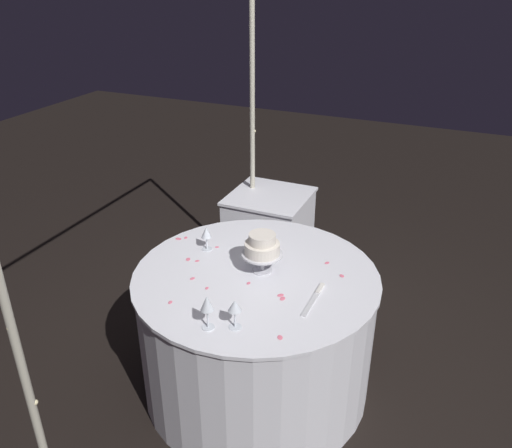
# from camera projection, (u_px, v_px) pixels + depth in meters

# --- Properties ---
(ground_plane) EXTENTS (12.00, 12.00, 0.00)m
(ground_plane) POSITION_uv_depth(u_px,v_px,m) (256.00, 382.00, 3.15)
(ground_plane) COLOR black
(decorative_arch) EXTENTS (2.27, 0.06, 2.30)m
(decorative_arch) POSITION_uv_depth(u_px,v_px,m) (164.00, 127.00, 2.65)
(decorative_arch) COLOR #B7B29E
(decorative_arch) RESTS_ON ground
(main_table) EXTENTS (1.33, 1.33, 0.77)m
(main_table) POSITION_uv_depth(u_px,v_px,m) (256.00, 331.00, 2.97)
(main_table) COLOR white
(main_table) RESTS_ON ground
(side_table) EXTENTS (0.56, 0.56, 0.76)m
(side_table) POSITION_uv_depth(u_px,v_px,m) (269.00, 241.00, 3.94)
(side_table) COLOR white
(side_table) RESTS_ON ground
(tiered_cake) EXTENTS (0.22, 0.22, 0.22)m
(tiered_cake) POSITION_uv_depth(u_px,v_px,m) (262.00, 247.00, 2.77)
(tiered_cake) COLOR silver
(tiered_cake) RESTS_ON main_table
(wine_glass_0) EXTENTS (0.06, 0.06, 0.15)m
(wine_glass_0) POSITION_uv_depth(u_px,v_px,m) (235.00, 307.00, 2.35)
(wine_glass_0) COLOR silver
(wine_glass_0) RESTS_ON main_table
(wine_glass_1) EXTENTS (0.06, 0.06, 0.15)m
(wine_glass_1) POSITION_uv_depth(u_px,v_px,m) (206.00, 233.00, 2.99)
(wine_glass_1) COLOR silver
(wine_glass_1) RESTS_ON main_table
(wine_glass_2) EXTENTS (0.06, 0.06, 0.17)m
(wine_glass_2) POSITION_uv_depth(u_px,v_px,m) (207.00, 305.00, 2.34)
(wine_glass_2) COLOR silver
(wine_glass_2) RESTS_ON main_table
(cake_knife) EXTENTS (0.30, 0.03, 0.01)m
(cake_knife) POSITION_uv_depth(u_px,v_px,m) (315.00, 297.00, 2.60)
(cake_knife) COLOR silver
(cake_knife) RESTS_ON main_table
(rose_petal_0) EXTENTS (0.03, 0.03, 0.00)m
(rose_petal_0) POSITION_uv_depth(u_px,v_px,m) (192.00, 279.00, 2.76)
(rose_petal_0) COLOR #EA6B84
(rose_petal_0) RESTS_ON main_table
(rose_petal_1) EXTENTS (0.04, 0.04, 0.00)m
(rose_petal_1) POSITION_uv_depth(u_px,v_px,m) (281.00, 295.00, 2.62)
(rose_petal_1) COLOR #EA6B84
(rose_petal_1) RESTS_ON main_table
(rose_petal_2) EXTENTS (0.03, 0.03, 0.00)m
(rose_petal_2) POSITION_uv_depth(u_px,v_px,m) (197.00, 261.00, 2.92)
(rose_petal_2) COLOR #EA6B84
(rose_petal_2) RESTS_ON main_table
(rose_petal_3) EXTENTS (0.04, 0.03, 0.00)m
(rose_petal_3) POSITION_uv_depth(u_px,v_px,m) (283.00, 299.00, 2.60)
(rose_petal_3) COLOR #EA6B84
(rose_petal_3) RESTS_ON main_table
(rose_petal_4) EXTENTS (0.04, 0.04, 0.00)m
(rose_petal_4) POSITION_uv_depth(u_px,v_px,m) (276.00, 246.00, 3.07)
(rose_petal_4) COLOR #EA6B84
(rose_petal_4) RESTS_ON main_table
(rose_petal_5) EXTENTS (0.03, 0.02, 0.00)m
(rose_petal_5) POSITION_uv_depth(u_px,v_px,m) (170.00, 302.00, 2.57)
(rose_petal_5) COLOR #EA6B84
(rose_petal_5) RESTS_ON main_table
(rose_petal_6) EXTENTS (0.04, 0.03, 0.00)m
(rose_petal_6) POSITION_uv_depth(u_px,v_px,m) (327.00, 263.00, 2.90)
(rose_petal_6) COLOR #EA6B84
(rose_petal_6) RESTS_ON main_table
(rose_petal_7) EXTENTS (0.04, 0.04, 0.00)m
(rose_petal_7) POSITION_uv_depth(u_px,v_px,m) (188.00, 259.00, 2.94)
(rose_petal_7) COLOR #EA6B84
(rose_petal_7) RESTS_ON main_table
(rose_petal_8) EXTENTS (0.03, 0.04, 0.00)m
(rose_petal_8) POSITION_uv_depth(u_px,v_px,m) (178.00, 239.00, 3.15)
(rose_petal_8) COLOR #EA6B84
(rose_petal_8) RESTS_ON main_table
(rose_petal_9) EXTENTS (0.04, 0.04, 0.00)m
(rose_petal_9) POSITION_uv_depth(u_px,v_px,m) (342.00, 276.00, 2.78)
(rose_petal_9) COLOR #EA6B84
(rose_petal_9) RESTS_ON main_table
(rose_petal_10) EXTENTS (0.03, 0.02, 0.00)m
(rose_petal_10) POSITION_uv_depth(u_px,v_px,m) (248.00, 283.00, 2.72)
(rose_petal_10) COLOR #EA6B84
(rose_petal_10) RESTS_ON main_table
(rose_petal_11) EXTENTS (0.04, 0.04, 0.00)m
(rose_petal_11) POSITION_uv_depth(u_px,v_px,m) (280.00, 337.00, 2.33)
(rose_petal_11) COLOR #EA6B84
(rose_petal_11) RESTS_ON main_table
(rose_petal_12) EXTENTS (0.03, 0.03, 0.00)m
(rose_petal_12) POSITION_uv_depth(u_px,v_px,m) (186.00, 238.00, 3.16)
(rose_petal_12) COLOR #EA6B84
(rose_petal_12) RESTS_ON main_table
(rose_petal_13) EXTENTS (0.03, 0.02, 0.00)m
(rose_petal_13) POSITION_uv_depth(u_px,v_px,m) (207.00, 288.00, 2.68)
(rose_petal_13) COLOR #EA6B84
(rose_petal_13) RESTS_ON main_table
(rose_petal_14) EXTENTS (0.03, 0.03, 0.00)m
(rose_petal_14) POSITION_uv_depth(u_px,v_px,m) (217.00, 247.00, 3.06)
(rose_petal_14) COLOR #EA6B84
(rose_petal_14) RESTS_ON main_table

